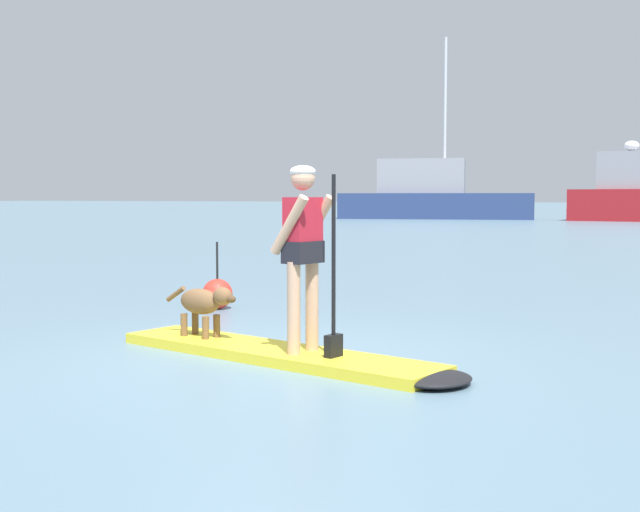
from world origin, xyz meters
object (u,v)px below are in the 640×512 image
object	(u,v)px
marker_buoy	(217,294)
moored_boat_far_starboard	(638,195)
person_paddler	(304,245)
dog	(204,303)
paddleboard	(293,356)
moored_boat_far_port	(431,196)

from	to	relation	value
marker_buoy	moored_boat_far_starboard	bearing A→B (deg)	87.69
person_paddler	dog	xyz separation A→B (m)	(-1.29, 0.29, -0.64)
dog	moored_boat_far_starboard	bearing A→B (deg)	89.54
paddleboard	moored_boat_far_starboard	distance (m)	46.86
person_paddler	moored_boat_far_port	bearing A→B (deg)	106.69
paddleboard	moored_boat_far_starboard	size ratio (longest dim) A/B	0.46
moored_boat_far_port	moored_boat_far_starboard	distance (m)	12.95
person_paddler	marker_buoy	xyz separation A→B (m)	(-2.69, 2.72, -0.88)
paddleboard	moored_boat_far_starboard	world-z (taller)	moored_boat_far_starboard
person_paddler	dog	size ratio (longest dim) A/B	1.73
moored_boat_far_port	paddleboard	bearing A→B (deg)	-73.46
dog	moored_boat_far_port	distance (m)	47.60
paddleboard	moored_boat_far_starboard	bearing A→B (deg)	90.95
paddleboard	moored_boat_far_port	xyz separation A→B (m)	(-13.71, 46.16, 1.46)
person_paddler	marker_buoy	bearing A→B (deg)	134.68
marker_buoy	person_paddler	bearing A→B (deg)	-45.32
person_paddler	moored_boat_far_starboard	size ratio (longest dim) A/B	0.20
moored_boat_far_port	marker_buoy	world-z (taller)	moored_boat_far_port
moored_boat_far_starboard	marker_buoy	bearing A→B (deg)	-92.31
dog	marker_buoy	bearing A→B (deg)	120.00
paddleboard	moored_boat_far_port	distance (m)	48.17
moored_boat_far_port	dog	bearing A→B (deg)	-74.69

